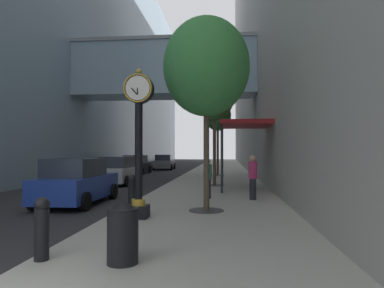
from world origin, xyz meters
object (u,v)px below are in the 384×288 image
(street_tree_mid_near, at_px, (214,98))
(car_black_trailing, at_px, (136,165))
(bollard_nearest, at_px, (42,227))
(pedestrian_by_clock, at_px, (253,176))
(car_blue_mid, at_px, (77,182))
(street_clock, at_px, (139,136))
(street_tree_mid_far, at_px, (218,116))
(pedestrian_walking, at_px, (208,177))
(car_silver_far, at_px, (119,171))
(car_grey_near, at_px, (164,162))
(trash_bin, at_px, (123,231))
(bollard_third, at_px, (132,190))
(street_tree_near, at_px, (206,67))

(street_tree_mid_near, relative_size, car_black_trailing, 1.49)
(bollard_nearest, xyz_separation_m, pedestrian_by_clock, (4.21, 7.75, 0.35))
(bollard_nearest, distance_m, street_tree_mid_near, 14.00)
(car_blue_mid, bearing_deg, street_clock, -43.94)
(street_tree_mid_far, relative_size, pedestrian_walking, 3.70)
(street_tree_mid_near, height_order, pedestrian_by_clock, street_tree_mid_near)
(pedestrian_by_clock, height_order, car_silver_far, pedestrian_by_clock)
(bollard_nearest, height_order, car_black_trailing, car_black_trailing)
(car_grey_near, height_order, car_blue_mid, car_blue_mid)
(street_clock, xyz_separation_m, street_tree_mid_far, (1.84, 17.27, 2.33))
(trash_bin, relative_size, car_black_trailing, 0.26)
(bollard_third, xyz_separation_m, street_tree_near, (2.55, -0.48, 3.97))
(street_tree_mid_near, height_order, car_blue_mid, street_tree_mid_near)
(street_tree_mid_near, relative_size, car_blue_mid, 1.42)
(street_clock, relative_size, bollard_nearest, 3.88)
(street_tree_near, xyz_separation_m, pedestrian_by_clock, (1.65, 2.61, -3.63))
(trash_bin, distance_m, car_grey_near, 31.62)
(street_tree_mid_far, height_order, trash_bin, street_tree_mid_far)
(street_tree_near, height_order, pedestrian_walking, street_tree_near)
(street_clock, distance_m, pedestrian_by_clock, 5.46)
(car_blue_mid, bearing_deg, car_silver_far, 96.09)
(street_clock, relative_size, street_tree_near, 0.69)
(street_tree_mid_near, distance_m, pedestrian_walking, 6.47)
(pedestrian_walking, bearing_deg, bollard_nearest, -107.02)
(street_clock, xyz_separation_m, car_blue_mid, (-3.19, 3.08, -1.61))
(pedestrian_by_clock, relative_size, car_black_trailing, 0.42)
(street_tree_mid_near, bearing_deg, car_silver_far, 166.56)
(bollard_nearest, xyz_separation_m, car_grey_near, (-3.54, 31.21, 0.09))
(street_tree_mid_near, distance_m, car_silver_far, 7.29)
(pedestrian_walking, distance_m, car_silver_far, 8.68)
(street_tree_mid_near, relative_size, car_silver_far, 1.46)
(bollard_nearest, distance_m, bollard_third, 5.62)
(trash_bin, xyz_separation_m, pedestrian_walking, (1.01, 8.00, 0.30))
(bollard_nearest, relative_size, car_black_trailing, 0.27)
(trash_bin, distance_m, pedestrian_by_clock, 8.26)
(trash_bin, relative_size, car_grey_near, 0.26)
(street_tree_mid_far, xyz_separation_m, car_blue_mid, (-5.03, -14.19, -3.95))
(car_blue_mid, bearing_deg, car_grey_near, 92.48)
(street_tree_mid_far, xyz_separation_m, car_black_trailing, (-7.38, 3.14, -3.98))
(car_blue_mid, xyz_separation_m, car_silver_far, (-0.81, 7.63, -0.02))
(bollard_nearest, height_order, car_silver_far, car_silver_far)
(car_silver_far, bearing_deg, car_grey_near, 90.82)
(bollard_nearest, height_order, street_tree_near, street_tree_near)
(street_clock, height_order, street_tree_mid_near, street_tree_mid_near)
(bollard_nearest, xyz_separation_m, street_tree_near, (2.55, 5.14, 3.97))
(bollard_third, bearing_deg, trash_bin, -75.70)
(street_tree_near, bearing_deg, bollard_nearest, -116.39)
(street_tree_near, distance_m, street_tree_mid_near, 7.96)
(car_blue_mid, height_order, car_black_trailing, car_blue_mid)
(pedestrian_walking, relative_size, car_blue_mid, 0.37)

